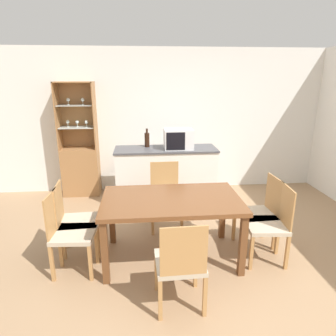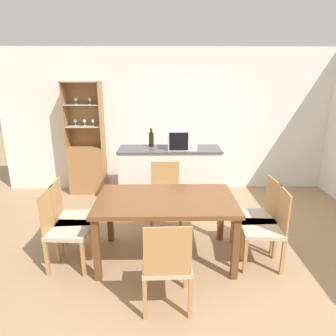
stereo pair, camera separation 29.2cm
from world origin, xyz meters
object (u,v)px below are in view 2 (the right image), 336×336
Objects in this scene: dining_chair_head_near at (167,264)px; wine_bottle at (151,139)px; display_cabinet at (88,161)px; dining_chair_side_right_near at (266,227)px; dining_table at (166,205)px; microwave at (182,139)px; dining_chair_head_far at (165,196)px; dining_chair_side_left_near at (65,229)px; dining_chair_side_right_far at (258,216)px; dining_chair_side_left_far at (72,217)px.

wine_bottle is at bearing 93.36° from dining_chair_head_near.
display_cabinet is 1.33m from wine_bottle.
dining_chair_side_right_near and dining_chair_head_near have the same top height.
wine_bottle is (-1.34, 1.94, 0.60)m from dining_chair_side_right_near.
dining_table is at bearing -82.92° from wine_bottle.
microwave is 0.53m from wine_bottle.
dining_chair_side_right_near is at bearing 139.02° from dining_chair_head_far.
dining_chair_side_right_near reaches higher than dining_table.
dining_table is (1.41, -2.17, 0.07)m from display_cabinet.
dining_chair_side_right_far is at bearing 100.60° from dining_chair_side_left_near.
dining_chair_side_left_far is 1.98m from wine_bottle.
microwave is (0.28, 2.43, 0.64)m from dining_chair_head_near.
display_cabinet is at bearing -45.04° from dining_chair_head_far.
dining_chair_head_near is at bearing 62.76° from dining_chair_side_left_near.
dining_chair_side_left_near is 2.21m from wine_bottle.
microwave is at bearing 133.81° from dining_chair_side_left_far.
dining_chair_side_left_near is 1.97× the size of microwave.
microwave is 1.50× the size of wine_bottle.
display_cabinet is at bearing 162.67° from wine_bottle.
dining_chair_side_right_near is 1.29m from dining_chair_head_near.
dining_table is 1.71× the size of dining_chair_side_left_near.
display_cabinet is 2.18× the size of dining_chair_side_left_far.
dining_chair_side_right_near is 1.00× the size of dining_chair_side_left_far.
dining_chair_side_right_far is at bearing 4.21° from dining_chair_side_right_near.
dining_chair_head_far is at bearing 133.53° from dining_chair_side_left_near.
dining_chair_head_far is (-1.11, 0.66, 0.00)m from dining_chair_side_right_far.
dining_chair_side_left_far is (-1.11, -0.66, 0.00)m from dining_chair_head_far.
dining_chair_side_right_near is at bearing 176.83° from dining_chair_side_right_far.
display_cabinet is at bearing 48.03° from dining_chair_side_right_far.
display_cabinet reaches higher than dining_table.
display_cabinet reaches higher than dining_chair_side_left_near.
dining_chair_head_far and dining_chair_side_right_near have the same top height.
dining_chair_head_far is at bearing -108.50° from microwave.
dining_table is 1.14m from dining_chair_side_right_near.
dining_chair_side_right_far is at bearing -51.13° from wine_bottle.
microwave is (1.39, 1.77, 0.64)m from dining_chair_side_left_near.
microwave reaches higher than dining_chair_side_left_far.
display_cabinet is 2.18× the size of dining_chair_side_left_near.
dining_chair_head_far is 1.00× the size of dining_chair_side_right_near.
dining_table is at bearing -99.69° from microwave.
dining_chair_side_right_far and dining_chair_head_far have the same top height.
display_cabinet reaches higher than dining_chair_side_left_far.
wine_bottle reaches higher than dining_chair_head_far.
dining_chair_side_left_far is at bearing 138.43° from dining_chair_head_near.
dining_chair_head_far is 1.09m from microwave.
display_cabinet is 1.28× the size of dining_table.
dining_chair_side_right_far is at bearing 86.84° from dining_chair_side_left_far.
display_cabinet is 6.45× the size of wine_bottle.
dining_chair_side_left_near is at bearing 94.05° from dining_chair_side_right_near.
dining_chair_head_near is 2.95× the size of wine_bottle.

